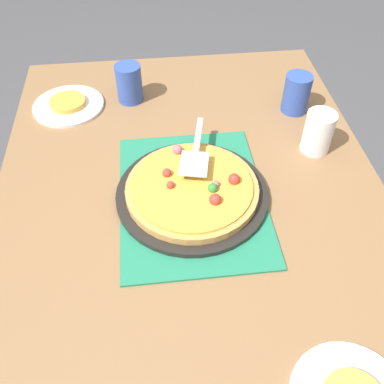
{
  "coord_description": "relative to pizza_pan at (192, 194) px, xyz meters",
  "views": [
    {
      "loc": [
        0.73,
        -0.08,
        1.54
      ],
      "look_at": [
        0.0,
        0.0,
        0.77
      ],
      "focal_mm": 40.01,
      "sensor_mm": 36.0,
      "label": 1
    }
  ],
  "objects": [
    {
      "name": "pizza",
      "position": [
        -0.0,
        0.0,
        0.02
      ],
      "size": [
        0.33,
        0.33,
        0.05
      ],
      "color": "tan",
      "rests_on": "pizza_pan"
    },
    {
      "name": "placemat",
      "position": [
        0.0,
        0.0,
        -0.01
      ],
      "size": [
        0.48,
        0.36,
        0.01
      ],
      "primitive_type": "cube",
      "color": "#237F5B",
      "rests_on": "dining_table"
    },
    {
      "name": "served_slice_right",
      "position": [
        -0.43,
        -0.34,
        0.01
      ],
      "size": [
        0.11,
        0.11,
        0.02
      ],
      "primitive_type": "cylinder",
      "color": "gold",
      "rests_on": "plate_far_right"
    },
    {
      "name": "pizza_server",
      "position": [
        -0.1,
        0.02,
        0.06
      ],
      "size": [
        0.23,
        0.09,
        0.01
      ],
      "color": "silver",
      "rests_on": "pizza"
    },
    {
      "name": "dining_table",
      "position": [
        0.0,
        0.0,
        -0.12
      ],
      "size": [
        1.4,
        1.0,
        0.75
      ],
      "color": "olive",
      "rests_on": "ground_plane"
    },
    {
      "name": "cup_corner",
      "position": [
        -0.15,
        0.36,
        0.05
      ],
      "size": [
        0.08,
        0.08,
        0.12
      ],
      "primitive_type": "cylinder",
      "color": "white",
      "rests_on": "dining_table"
    },
    {
      "name": "ground_plane",
      "position": [
        0.0,
        0.0,
        -0.76
      ],
      "size": [
        8.0,
        8.0,
        0.0
      ],
      "primitive_type": "plane",
      "color": "#4C4C51"
    },
    {
      "name": "cup_far",
      "position": [
        -0.45,
        -0.15,
        0.05
      ],
      "size": [
        0.08,
        0.08,
        0.12
      ],
      "primitive_type": "cylinder",
      "color": "#3351AD",
      "rests_on": "dining_table"
    },
    {
      "name": "cup_near",
      "position": [
        -0.33,
        0.36,
        0.05
      ],
      "size": [
        0.08,
        0.08,
        0.12
      ],
      "primitive_type": "cylinder",
      "color": "#3351AD",
      "rests_on": "dining_table"
    },
    {
      "name": "plate_far_right",
      "position": [
        -0.43,
        -0.34,
        -0.01
      ],
      "size": [
        0.22,
        0.22,
        0.01
      ],
      "primitive_type": "cylinder",
      "color": "white",
      "rests_on": "dining_table"
    },
    {
      "name": "pizza_pan",
      "position": [
        0.0,
        0.0,
        0.0
      ],
      "size": [
        0.38,
        0.38,
        0.01
      ],
      "primitive_type": "cylinder",
      "color": "black",
      "rests_on": "placemat"
    }
  ]
}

